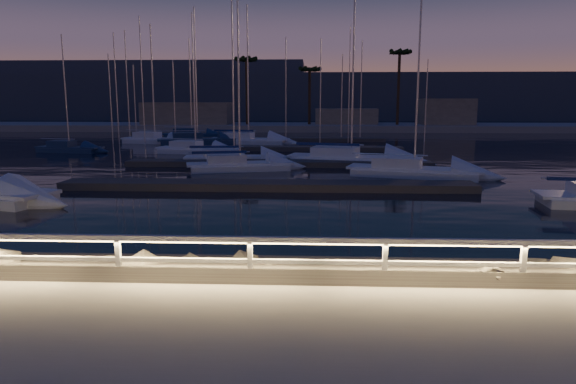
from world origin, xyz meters
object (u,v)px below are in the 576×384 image
(sailboat_f, at_px, (237,164))
(sailboat_i, at_px, (153,139))
(sailboat_e, at_px, (68,148))
(sailboat_k, at_px, (247,140))
(sailboat_c, at_px, (410,170))
(sailboat_j, at_px, (194,149))
(sailboat_n, at_px, (196,140))
(sailboat_g, at_px, (232,158))
(guard_rail, at_px, (202,248))
(sailboat_l, at_px, (348,158))
(sailboat_m, at_px, (190,134))

(sailboat_f, bearing_deg, sailboat_i, 104.82)
(sailboat_i, bearing_deg, sailboat_e, -100.13)
(sailboat_e, xyz_separation_m, sailboat_k, (15.31, 10.52, 0.05))
(sailboat_c, height_order, sailboat_i, sailboat_c)
(sailboat_j, distance_m, sailboat_k, 11.65)
(sailboat_e, height_order, sailboat_n, sailboat_n)
(sailboat_c, relative_size, sailboat_g, 1.09)
(sailboat_g, xyz_separation_m, sailboat_j, (-4.54, 7.07, 0.01))
(sailboat_i, distance_m, sailboat_j, 13.15)
(sailboat_i, relative_size, sailboat_n, 0.89)
(guard_rail, bearing_deg, sailboat_k, 95.95)
(sailboat_l, bearing_deg, sailboat_m, 137.69)
(sailboat_c, relative_size, sailboat_j, 1.13)
(sailboat_g, distance_m, sailboat_l, 8.83)
(sailboat_g, relative_size, sailboat_j, 1.03)
(sailboat_i, bearing_deg, sailboat_k, 15.08)
(sailboat_n, bearing_deg, sailboat_m, 88.58)
(sailboat_g, relative_size, sailboat_n, 0.87)
(guard_rail, height_order, sailboat_f, sailboat_f)
(sailboat_f, xyz_separation_m, sailboat_g, (-1.05, 4.38, -0.01))
(guard_rail, bearing_deg, sailboat_f, 96.35)
(sailboat_c, relative_size, sailboat_e, 1.30)
(sailboat_m, bearing_deg, sailboat_g, -73.92)
(sailboat_n, bearing_deg, sailboat_j, -95.83)
(sailboat_e, relative_size, sailboat_m, 0.85)
(sailboat_g, bearing_deg, guard_rail, -88.63)
(sailboat_f, distance_m, sailboat_j, 12.74)
(sailboat_j, bearing_deg, sailboat_k, 87.51)
(sailboat_g, bearing_deg, sailboat_l, -6.74)
(sailboat_e, xyz_separation_m, sailboat_i, (4.82, 10.44, 0.06))
(sailboat_f, height_order, sailboat_n, sailboat_n)
(sailboat_k, bearing_deg, sailboat_c, -53.36)
(sailboat_c, relative_size, sailboat_m, 1.10)
(sailboat_f, xyz_separation_m, sailboat_l, (7.78, 4.29, 0.04))
(guard_rail, distance_m, sailboat_g, 28.03)
(sailboat_c, xyz_separation_m, sailboat_n, (-18.89, 23.63, 0.04))
(guard_rail, xyz_separation_m, sailboat_k, (-4.79, 46.00, -0.92))
(sailboat_n, bearing_deg, sailboat_g, -86.37)
(sailboat_k, height_order, sailboat_l, sailboat_l)
(sailboat_f, xyz_separation_m, sailboat_j, (-5.59, 11.45, 0.00))
(sailboat_i, xyz_separation_m, sailboat_l, (20.46, -18.23, -0.01))
(sailboat_c, bearing_deg, sailboat_m, 140.06)
(sailboat_j, distance_m, sailboat_m, 20.76)
(sailboat_i, distance_m, sailboat_l, 27.41)
(sailboat_g, bearing_deg, sailboat_i, 116.56)
(sailboat_f, xyz_separation_m, sailboat_m, (-10.63, 31.59, 0.03))
(sailboat_f, relative_size, sailboat_g, 0.95)
(sailboat_c, xyz_separation_m, sailboat_m, (-21.86, 33.87, 0.02))
(sailboat_e, relative_size, sailboat_k, 0.71)
(sailboat_g, distance_m, sailboat_i, 21.55)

